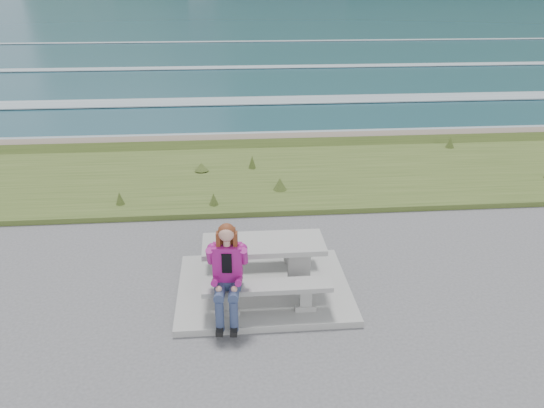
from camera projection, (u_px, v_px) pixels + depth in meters
name	position (u px, v px, depth m)	size (l,w,h in m)	color
concrete_slab	(264.00, 288.00, 8.13)	(2.60, 2.10, 0.10)	#9A9A95
picnic_table	(264.00, 252.00, 7.88)	(1.80, 0.75, 0.75)	#9A9A95
bench_landward	(267.00, 291.00, 7.33)	(1.80, 0.35, 0.45)	#9A9A95
bench_seaward	(260.00, 244.00, 8.61)	(1.80, 0.35, 0.45)	#9A9A95
grass_verge	(249.00, 179.00, 12.73)	(160.00, 4.50, 0.22)	#37481B
shore_drop	(244.00, 144.00, 15.39)	(160.00, 0.80, 2.20)	brown
ocean	(233.00, 90.00, 31.83)	(1600.00, 1600.00, 0.09)	#1F4957
seated_woman	(227.00, 288.00, 7.10)	(0.43, 0.71, 1.38)	navy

